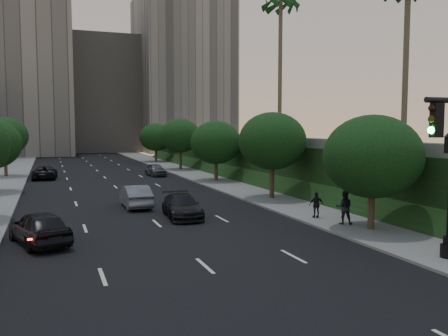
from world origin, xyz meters
name	(u,v)px	position (x,y,z in m)	size (l,w,h in m)	color
ground	(256,312)	(0.00, 0.00, 0.00)	(160.00, 160.00, 0.00)	black
road_surface	(119,190)	(0.00, 30.00, 0.01)	(16.00, 140.00, 0.02)	black
sidewalk_right	(226,184)	(10.25, 30.00, 0.07)	(4.50, 140.00, 0.15)	slate
embankment	(341,163)	(22.00, 28.00, 2.00)	(18.00, 90.00, 4.00)	black
parapet_wall	(265,140)	(13.50, 28.00, 4.35)	(0.35, 90.00, 0.70)	slate
office_block_left	(2,75)	(-14.00, 92.00, 16.00)	(26.00, 20.00, 32.00)	gray
office_block_mid	(101,96)	(6.00, 102.00, 13.00)	(22.00, 18.00, 26.00)	gray
office_block_right	(182,74)	(24.00, 96.00, 18.00)	(20.00, 22.00, 36.00)	gray
tree_right_a	(373,157)	(10.30, 8.00, 4.02)	(5.20, 5.20, 6.24)	#38281C
tree_right_b	(272,141)	(10.30, 20.00, 4.52)	(5.20, 5.20, 6.74)	#38281C
tree_right_c	(216,143)	(10.30, 33.00, 4.02)	(5.20, 5.20, 6.24)	#38281C
tree_right_d	(180,136)	(10.30, 47.00, 4.52)	(5.20, 5.20, 6.74)	#38281C
tree_right_e	(156,137)	(10.30, 62.00, 4.02)	(5.20, 5.20, 6.24)	#38281C
tree_left_d	(5,136)	(-10.30, 45.00, 4.58)	(5.00, 5.00, 6.71)	#38281C
palm_far	(281,4)	(16.00, 30.00, 17.64)	(3.20, 3.20, 15.50)	#4C4233
sedan_near_left	(39,228)	(-6.27, 11.12, 0.82)	(1.93, 4.79, 1.63)	black
sedan_mid_left	(135,196)	(-0.18, 20.12, 0.78)	(1.66, 4.75, 1.57)	slate
sedan_far_left	(45,173)	(-6.22, 41.68, 0.72)	(2.38, 5.17, 1.44)	black
sedan_near_right	(182,206)	(1.87, 15.30, 0.71)	(1.99, 4.90, 1.42)	black
sedan_far_right	(156,170)	(5.68, 40.78, 0.72)	(1.69, 4.21, 1.44)	#4C4D53
pedestrian_b	(344,207)	(9.70, 9.58, 1.09)	(0.92, 0.71, 1.88)	black
pedestrian_c	(316,205)	(9.26, 11.80, 0.93)	(0.91, 0.38, 1.56)	black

